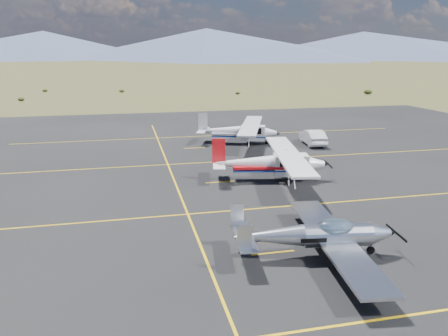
{
  "coord_description": "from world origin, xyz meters",
  "views": [
    {
      "loc": [
        -8.99,
        -20.22,
        8.65
      ],
      "look_at": [
        -3.23,
        5.27,
        1.6
      ],
      "focal_mm": 35.0,
      "sensor_mm": 36.0,
      "label": 1
    }
  ],
  "objects_px": {
    "aircraft_low_wing": "(318,236)",
    "aircraft_cessna": "(271,162)",
    "aircraft_plain": "(239,131)",
    "sedan": "(313,137)"
  },
  "relations": [
    {
      "from": "aircraft_low_wing",
      "to": "aircraft_cessna",
      "type": "distance_m",
      "value": 11.57
    },
    {
      "from": "aircraft_low_wing",
      "to": "aircraft_plain",
      "type": "relative_size",
      "value": 0.86
    },
    {
      "from": "aircraft_low_wing",
      "to": "aircraft_plain",
      "type": "height_order",
      "value": "aircraft_plain"
    },
    {
      "from": "sedan",
      "to": "aircraft_cessna",
      "type": "bearing_deg",
      "value": 60.12
    },
    {
      "from": "aircraft_plain",
      "to": "sedan",
      "type": "xyz_separation_m",
      "value": [
        6.71,
        -1.94,
        -0.54
      ]
    },
    {
      "from": "aircraft_low_wing",
      "to": "sedan",
      "type": "height_order",
      "value": "aircraft_low_wing"
    },
    {
      "from": "aircraft_low_wing",
      "to": "aircraft_plain",
      "type": "bearing_deg",
      "value": 90.77
    },
    {
      "from": "aircraft_plain",
      "to": "sedan",
      "type": "bearing_deg",
      "value": 4.07
    },
    {
      "from": "aircraft_low_wing",
      "to": "sedan",
      "type": "relative_size",
      "value": 2.18
    },
    {
      "from": "aircraft_low_wing",
      "to": "sedan",
      "type": "xyz_separation_m",
      "value": [
        9.39,
        21.78,
        -0.26
      ]
    }
  ]
}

